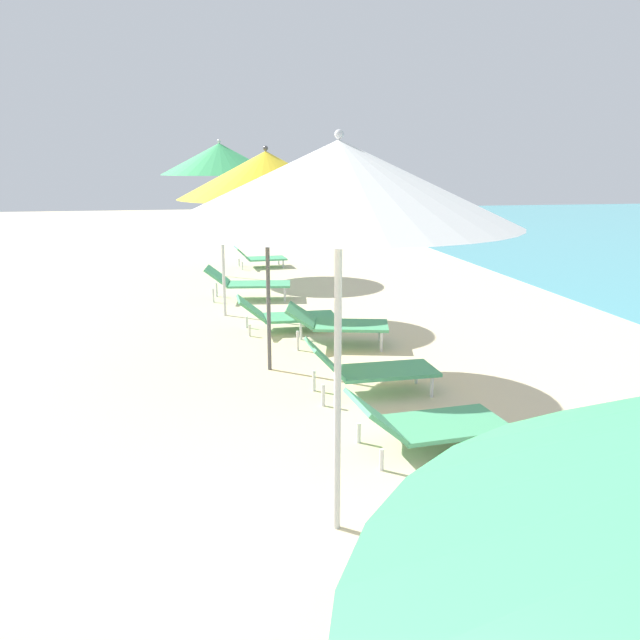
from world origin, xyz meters
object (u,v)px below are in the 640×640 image
Objects in this scene: lounger_third_shoreside at (426,422)px; lounger_third_inland at (509,571)px; umbrella_third at (339,183)px; lounger_fourth_inland at (368,368)px; lounger_fifth_inland at (285,315)px; lounger_fourth_shoreside at (336,323)px; lounger_farthest_shoreside at (259,257)px; lounger_fifth_shoreside at (247,282)px; umbrella_fourth at (266,175)px; umbrella_fifth at (220,159)px; umbrella_farthest at (219,161)px.

lounger_third_shoreside reaches higher than lounger_third_inland.
umbrella_third is 2.64m from lounger_third_shoreside.
lounger_fourth_inland is (0.15, 3.66, 0.03)m from lounger_third_inland.
lounger_fifth_inland is at bearing 93.15° from lounger_third_shoreside.
lounger_fifth_inland is (-0.67, 4.46, -0.01)m from lounger_third_shoreside.
lounger_farthest_shoreside is at bearing 106.94° from lounger_fourth_shoreside.
lounger_fourth_inland is 0.96× the size of lounger_fifth_inland.
lounger_fifth_shoreside is (-0.92, 5.45, 0.02)m from lounger_fourth_inland.
lounger_fourth_inland reaches higher than lounger_farthest_shoreside.
umbrella_third is 2.49m from lounger_third_inland.
lounger_third_inland is at bearing -80.13° from umbrella_fourth.
lounger_third_shoreside is 1.09× the size of lounger_third_inland.
umbrella_fourth is 2.12× the size of lounger_farthest_shoreside.
lounger_third_inland is at bearing -87.06° from lounger_fifth_inland.
lounger_farthest_shoreside is at bearing 89.39° from lounger_fifth_shoreside.
lounger_fifth_shoreside is at bearing 98.87° from lounger_fifth_inland.
lounger_fourth_inland reaches higher than lounger_third_shoreside.
umbrella_fourth is at bearing -82.40° from umbrella_fifth.
lounger_fifth_inland is at bearing -96.16° from lounger_farthest_shoreside.
umbrella_farthest is (-1.25, 8.08, 2.24)m from lounger_fourth_inland.
lounger_fifth_inland reaches higher than lounger_third_inland.
lounger_third_inland is at bearing -93.53° from lounger_farthest_shoreside.
umbrella_fifth is 3.91m from umbrella_farthest.
lounger_third_shoreside is 1.01× the size of lounger_fourth_inland.
lounger_farthest_shoreside is (0.93, 1.16, -2.30)m from umbrella_farthest.
lounger_fifth_shoreside is (0.47, 1.27, -2.24)m from umbrella_fifth.
lounger_fourth_shoreside is 3.44m from umbrella_fifth.
lounger_fifth_inland is (0.87, -1.18, -2.32)m from umbrella_fifth.
umbrella_fourth is at bearing 108.32° from lounger_third_shoreside.
lounger_third_inland is 0.47× the size of umbrella_fifth.
lounger_fourth_inland is (-0.14, 1.47, 0.05)m from lounger_third_shoreside.
umbrella_fourth is at bearing -124.73° from lounger_fourth_shoreside.
lounger_third_shoreside is 3.48m from lounger_fourth_shoreside.
lounger_fifth_shoreside is (-0.98, 3.44, -0.00)m from lounger_fourth_shoreside.
lounger_fifth_inland is (0.40, 5.59, -2.15)m from umbrella_third.
lounger_fourth_shoreside is 7.24m from lounger_farthest_shoreside.
lounger_fifth_shoreside reaches higher than lounger_fifth_inland.
lounger_third_shoreside is 7.00m from lounger_fifth_shoreside.
lounger_fifth_inland is (-0.52, 3.00, -0.06)m from lounger_fourth_inland.
lounger_fourth_shoreside is (0.22, 5.68, 0.05)m from lounger_third_inland.
umbrella_fourth is 2.89m from lounger_fifth_inland.
umbrella_fourth reaches higher than lounger_fifth_shoreside.
lounger_fourth_inland is 5.53m from lounger_fifth_shoreside.
lounger_fourth_shoreside is 1.20× the size of lounger_farthest_shoreside.
umbrella_third is at bearing -111.20° from lounger_fourth_inland.
lounger_third_inland is 9.15m from lounger_fifth_shoreside.
umbrella_third is 12.05m from lounger_farthest_shoreside.
lounger_fifth_shoreside is at bearing 93.38° from lounger_third_shoreside.
umbrella_fifth is at bearing 106.69° from lounger_fourth_inland.
lounger_fifth_shoreside reaches higher than lounger_third_inland.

